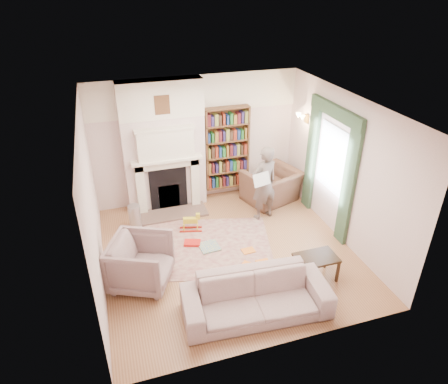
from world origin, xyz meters
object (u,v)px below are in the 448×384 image
object	(u,v)px
man_reading	(264,183)
rocking_horse	(191,222)
paraffin_heater	(135,218)
bookcase	(227,148)
coffee_table	(315,267)
armchair_left	(141,262)
armchair_reading	(272,186)
sofa	(256,297)

from	to	relation	value
man_reading	rocking_horse	xyz separation A→B (m)	(-1.59, -0.04, -0.61)
man_reading	paraffin_heater	size ratio (longest dim) A/B	2.94
bookcase	coffee_table	distance (m)	3.44
armchair_left	man_reading	world-z (taller)	man_reading
armchair_left	coffee_table	bearing A→B (deg)	-80.41
armchair_reading	armchair_left	distance (m)	3.70
coffee_table	paraffin_heater	world-z (taller)	paraffin_heater
sofa	paraffin_heater	size ratio (longest dim) A/B	4.04
sofa	rocking_horse	xyz separation A→B (m)	(-0.44, 2.48, -0.13)
armchair_reading	paraffin_heater	distance (m)	3.10
sofa	paraffin_heater	world-z (taller)	sofa
rocking_horse	paraffin_heater	bearing A→B (deg)	174.02
armchair_reading	rocking_horse	bearing A→B (deg)	-1.17
armchair_reading	coffee_table	xyz separation A→B (m)	(-0.35, -2.68, -0.15)
armchair_reading	coffee_table	world-z (taller)	armchair_reading
bookcase	rocking_horse	size ratio (longest dim) A/B	4.09
bookcase	armchair_reading	size ratio (longest dim) A/B	1.62
armchair_reading	rocking_horse	world-z (taller)	armchair_reading
armchair_left	rocking_horse	world-z (taller)	armchair_left
paraffin_heater	rocking_horse	bearing A→B (deg)	-19.99
bookcase	rocking_horse	distance (m)	1.94
rocking_horse	sofa	bearing A→B (deg)	-65.98
coffee_table	rocking_horse	world-z (taller)	coffee_table
sofa	rocking_horse	bearing A→B (deg)	104.46
bookcase	rocking_horse	bearing A→B (deg)	-133.34
man_reading	rocking_horse	bearing A→B (deg)	-13.06
rocking_horse	man_reading	bearing A→B (deg)	15.59
coffee_table	sofa	bearing A→B (deg)	-160.57
sofa	bookcase	bearing A→B (deg)	83.51
sofa	coffee_table	size ratio (longest dim) A/B	3.17
armchair_left	paraffin_heater	xyz separation A→B (m)	(0.07, 1.66, -0.15)
armchair_reading	man_reading	size ratio (longest dim) A/B	0.71
armchair_reading	sofa	xyz separation A→B (m)	(-1.60, -3.13, -0.05)
armchair_reading	rocking_horse	distance (m)	2.14
coffee_table	rocking_horse	bearing A→B (deg)	129.38
coffee_table	paraffin_heater	distance (m)	3.65
coffee_table	man_reading	bearing A→B (deg)	92.50
paraffin_heater	rocking_horse	size ratio (longest dim) A/B	1.22
armchair_reading	armchair_left	world-z (taller)	armchair_left
coffee_table	rocking_horse	size ratio (longest dim) A/B	1.55
bookcase	armchair_left	bearing A→B (deg)	-132.32
paraffin_heater	man_reading	bearing A→B (deg)	-7.32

